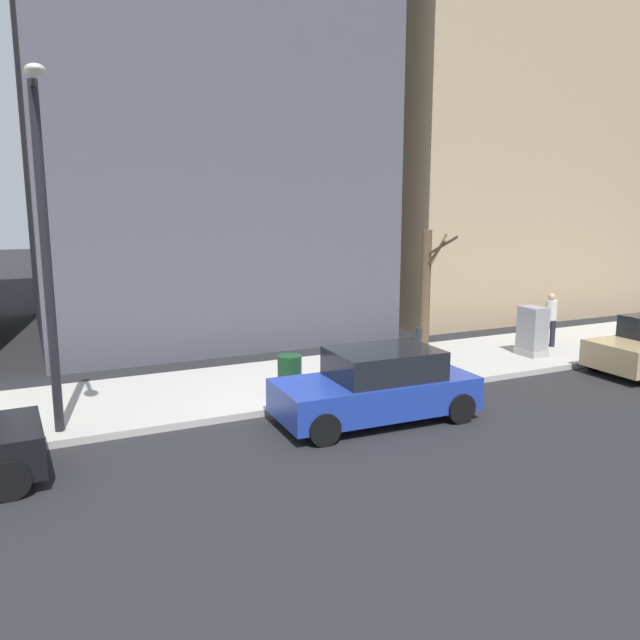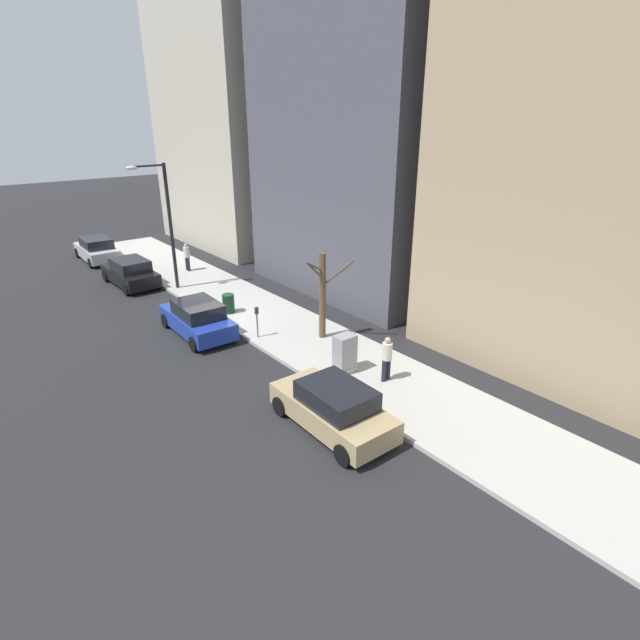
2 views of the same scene
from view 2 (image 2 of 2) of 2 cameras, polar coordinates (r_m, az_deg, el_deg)
The scene contains 15 objects.
ground_plane at distance 23.47m, azimuth -11.76°, elevation -0.26°, with size 120.00×120.00×0.00m, color #232326.
sidewalk at distance 24.33m, azimuth -7.62°, elevation 1.05°, with size 4.00×36.00×0.15m, color #B2AFA8.
parked_car_tan at distance 15.22m, azimuth 1.53°, elevation -9.98°, with size 1.99×4.23×1.52m.
parked_car_blue at distance 22.12m, azimuth -13.81°, elevation 0.17°, with size 2.05×4.26×1.52m.
parked_car_black at distance 29.68m, azimuth -20.84°, elevation 5.08°, with size 2.04×4.26×1.52m.
parked_car_silver at distance 35.69m, azimuth -24.14°, elevation 7.36°, with size 1.98×4.23×1.52m.
parking_meter at distance 20.97m, azimuth -7.21°, elevation 0.13°, with size 0.14×0.10×1.35m.
utility_box at distance 18.13m, azimuth 2.84°, elevation -3.89°, with size 0.83×0.61×1.43m.
streetlamp at distance 27.20m, azimuth -17.34°, elevation 11.19°, with size 1.97×0.32×6.50m.
bare_tree at distance 20.42m, azimuth 0.30°, elevation 2.98°, with size 1.75×1.32×3.64m.
trash_bin at distance 23.96m, azimuth -10.42°, elevation 1.87°, with size 0.56×0.56×0.90m, color #14381E.
pedestrian_near_meter at distance 17.57m, azimuth 7.65°, elevation -4.12°, with size 0.40×0.36×1.66m.
pedestrian_midblock at distance 30.95m, azimuth -14.98°, elevation 7.15°, with size 0.36×0.40×1.66m.
office_block_center at distance 28.49m, azimuth 8.81°, elevation 28.88°, with size 11.02×11.02×24.32m, color #4C4C56.
office_tower_right at distance 38.75m, azimuth -7.08°, elevation 25.59°, with size 11.45×11.45×22.10m, color #BCB29E.
Camera 2 is at (-9.58, -19.48, 8.93)m, focal length 28.00 mm.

